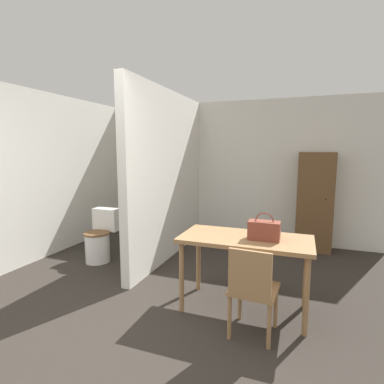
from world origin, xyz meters
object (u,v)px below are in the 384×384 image
at_px(handbag, 264,230).
at_px(dining_table, 245,246).
at_px(wooden_cabinet, 315,202).
at_px(toilet, 100,238).
at_px(wooden_chair, 252,288).

bearing_deg(handbag, dining_table, 172.77).
bearing_deg(dining_table, wooden_cabinet, 72.42).
height_order(toilet, wooden_cabinet, wooden_cabinet).
bearing_deg(toilet, dining_table, -16.19).
bearing_deg(wooden_cabinet, wooden_chair, -101.88).
relative_size(dining_table, handbag, 4.32).
xyz_separation_m(handbag, wooden_cabinet, (0.53, 2.28, -0.06)).
xyz_separation_m(wooden_chair, handbag, (0.04, 0.42, 0.41)).
xyz_separation_m(dining_table, handbag, (0.18, -0.02, 0.18)).
relative_size(toilet, wooden_cabinet, 0.47).
bearing_deg(toilet, handbag, -15.55).
height_order(wooden_chair, wooden_cabinet, wooden_cabinet).
distance_m(dining_table, wooden_cabinet, 2.37).
bearing_deg(wooden_chair, wooden_cabinet, 82.23).
distance_m(dining_table, wooden_chair, 0.52).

